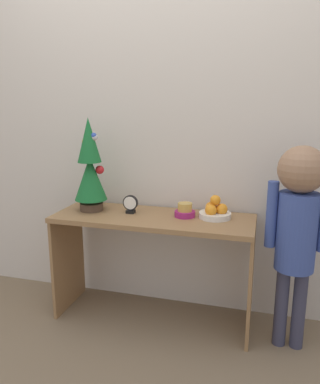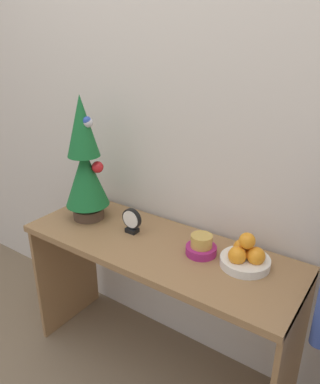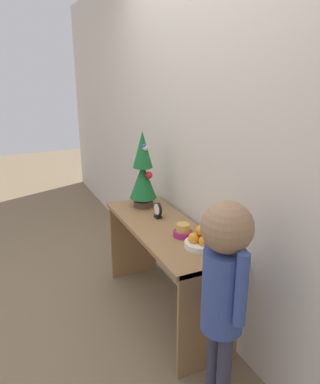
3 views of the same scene
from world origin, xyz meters
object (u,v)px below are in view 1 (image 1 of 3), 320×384
Objects in this scene: fruit_bowl at (215,211)px; singing_bowl at (185,211)px; mini_tree at (90,167)px; desk_clock at (130,204)px; child_figure at (298,219)px.

fruit_bowl is 1.53× the size of singing_bowl.
mini_tree is 0.35m from desk_clock.
child_figure reaches higher than desk_clock.
mini_tree is 0.82m from fruit_bowl.
child_figure is at bearing -5.66° from desk_clock.
fruit_bowl is 0.18m from singing_bowl.
singing_bowl is at bearing 2.27° from mini_tree.
desk_clock is at bearing 0.83° from mini_tree.
singing_bowl is at bearing -172.71° from fruit_bowl.
child_figure is (0.46, -0.14, 0.03)m from fruit_bowl.
child_figure is at bearing -4.28° from mini_tree.
singing_bowl is 0.65m from child_figure.
mini_tree is 1.26m from child_figure.
mini_tree is at bearing -176.59° from fruit_bowl.
fruit_bowl is at bearing 7.29° from singing_bowl.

